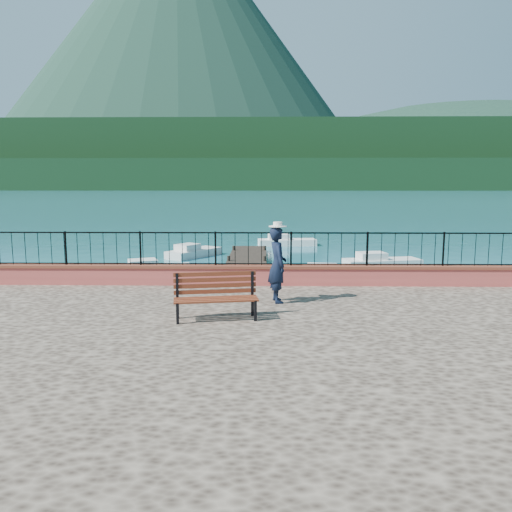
{
  "coord_description": "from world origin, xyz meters",
  "views": [
    {
      "loc": [
        -1.03,
        -10.67,
        4.15
      ],
      "look_at": [
        -1.29,
        2.0,
        2.3
      ],
      "focal_mm": 35.0,
      "sensor_mm": 36.0,
      "label": 1
    }
  ],
  "objects_px": {
    "park_bench": "(216,306)",
    "boat_2": "(382,260)",
    "person": "(277,265)",
    "boat_3": "(194,250)",
    "boat_1": "(335,274)",
    "boat_0": "(155,267)",
    "boat_4": "(287,240)"
  },
  "relations": [
    {
      "from": "park_bench",
      "to": "person",
      "type": "relative_size",
      "value": 1.0
    },
    {
      "from": "boat_3",
      "to": "boat_1",
      "type": "bearing_deg",
      "value": -102.14
    },
    {
      "from": "boat_2",
      "to": "boat_1",
      "type": "bearing_deg",
      "value": -136.87
    },
    {
      "from": "person",
      "to": "park_bench",
      "type": "bearing_deg",
      "value": 127.79
    },
    {
      "from": "boat_2",
      "to": "boat_3",
      "type": "bearing_deg",
      "value": 149.74
    },
    {
      "from": "park_bench",
      "to": "person",
      "type": "height_order",
      "value": "person"
    },
    {
      "from": "boat_0",
      "to": "park_bench",
      "type": "bearing_deg",
      "value": -93.46
    },
    {
      "from": "boat_1",
      "to": "boat_2",
      "type": "height_order",
      "value": "same"
    },
    {
      "from": "person",
      "to": "boat_0",
      "type": "relative_size",
      "value": 0.55
    },
    {
      "from": "boat_2",
      "to": "boat_3",
      "type": "distance_m",
      "value": 10.48
    },
    {
      "from": "boat_1",
      "to": "boat_4",
      "type": "xyz_separation_m",
      "value": [
        -1.46,
        12.75,
        0.0
      ]
    },
    {
      "from": "boat_3",
      "to": "boat_4",
      "type": "distance_m",
      "value": 7.65
    },
    {
      "from": "boat_1",
      "to": "boat_2",
      "type": "bearing_deg",
      "value": 62.36
    },
    {
      "from": "boat_2",
      "to": "boat_4",
      "type": "distance_m",
      "value": 9.8
    },
    {
      "from": "boat_1",
      "to": "boat_4",
      "type": "relative_size",
      "value": 0.94
    },
    {
      "from": "boat_0",
      "to": "boat_2",
      "type": "bearing_deg",
      "value": -9.49
    },
    {
      "from": "boat_3",
      "to": "park_bench",
      "type": "bearing_deg",
      "value": -135.44
    },
    {
      "from": "park_bench",
      "to": "boat_4",
      "type": "distance_m",
      "value": 22.92
    },
    {
      "from": "park_bench",
      "to": "boat_0",
      "type": "relative_size",
      "value": 0.55
    },
    {
      "from": "boat_1",
      "to": "boat_3",
      "type": "xyz_separation_m",
      "value": [
        -6.98,
        7.47,
        0.0
      ]
    },
    {
      "from": "person",
      "to": "boat_3",
      "type": "xyz_separation_m",
      "value": [
        -4.39,
        15.83,
        -1.75
      ]
    },
    {
      "from": "boat_0",
      "to": "boat_2",
      "type": "relative_size",
      "value": 0.92
    },
    {
      "from": "park_bench",
      "to": "boat_3",
      "type": "xyz_separation_m",
      "value": [
        -3.01,
        17.48,
        -1.1
      ]
    },
    {
      "from": "park_bench",
      "to": "boat_0",
      "type": "distance_m",
      "value": 12.22
    },
    {
      "from": "boat_0",
      "to": "person",
      "type": "bearing_deg",
      "value": -84.05
    },
    {
      "from": "park_bench",
      "to": "boat_2",
      "type": "height_order",
      "value": "park_bench"
    },
    {
      "from": "person",
      "to": "boat_0",
      "type": "distance_m",
      "value": 11.35
    },
    {
      "from": "park_bench",
      "to": "boat_3",
      "type": "distance_m",
      "value": 17.77
    },
    {
      "from": "park_bench",
      "to": "boat_2",
      "type": "bearing_deg",
      "value": 54.24
    },
    {
      "from": "boat_1",
      "to": "park_bench",
      "type": "bearing_deg",
      "value": -103.19
    },
    {
      "from": "person",
      "to": "boat_1",
      "type": "bearing_deg",
      "value": -29.46
    },
    {
      "from": "person",
      "to": "boat_0",
      "type": "xyz_separation_m",
      "value": [
        -5.32,
        9.87,
        -1.75
      ]
    }
  ]
}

